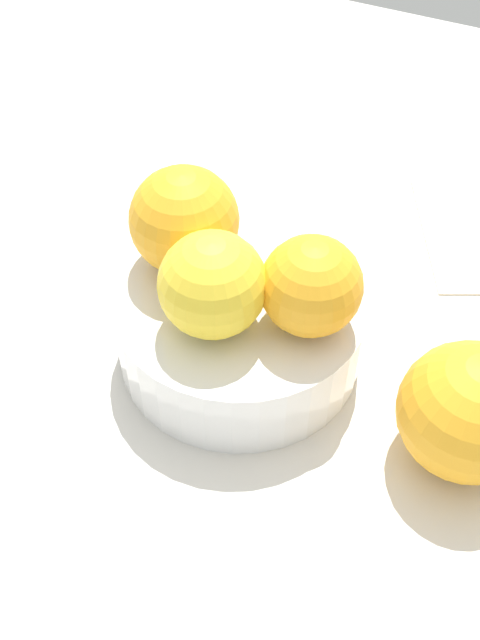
# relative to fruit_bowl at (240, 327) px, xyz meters

# --- Properties ---
(ground_plane) EXTENTS (1.10, 1.10, 0.02)m
(ground_plane) POSITION_rel_fruit_bowl_xyz_m (0.00, 0.00, -0.04)
(ground_plane) COLOR silver
(fruit_bowl) EXTENTS (0.17, 0.17, 0.06)m
(fruit_bowl) POSITION_rel_fruit_bowl_xyz_m (0.00, 0.00, 0.00)
(fruit_bowl) COLOR white
(fruit_bowl) RESTS_ON ground_plane
(orange_in_bowl_0) EXTENTS (0.07, 0.07, 0.07)m
(orange_in_bowl_0) POSITION_rel_fruit_bowl_xyz_m (0.01, 0.03, 0.06)
(orange_in_bowl_0) COLOR yellow
(orange_in_bowl_0) RESTS_ON fruit_bowl
(orange_in_bowl_1) EXTENTS (0.07, 0.07, 0.07)m
(orange_in_bowl_1) POSITION_rel_fruit_bowl_xyz_m (0.05, -0.02, 0.07)
(orange_in_bowl_1) COLOR #F9A823
(orange_in_bowl_1) RESTS_ON fruit_bowl
(orange_in_bowl_2) EXTENTS (0.06, 0.06, 0.06)m
(orange_in_bowl_2) POSITION_rel_fruit_bowl_xyz_m (-0.05, 0.00, 0.06)
(orange_in_bowl_2) COLOR #F9A823
(orange_in_bowl_2) RESTS_ON fruit_bowl
(orange_loose_0) EXTENTS (0.09, 0.09, 0.09)m
(orange_loose_0) POSITION_rel_fruit_bowl_xyz_m (-0.16, 0.01, 0.02)
(orange_loose_0) COLOR #F9A823
(orange_loose_0) RESTS_ON ground_plane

